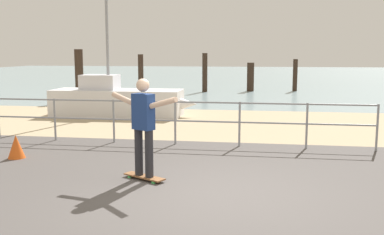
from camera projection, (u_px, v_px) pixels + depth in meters
ground_plane at (202, 220)px, 5.81m from camera, size 24.00×10.00×0.04m
beach_strip at (237, 124)px, 13.63m from camera, size 24.00×6.00×0.04m
sea_surface at (255, 76)px, 40.99m from camera, size 72.00×50.00×0.04m
railing_fence at (144, 115)px, 10.52m from camera, size 10.53×0.05×1.05m
sailboat at (122, 101)px, 15.21m from camera, size 4.97×1.48×5.09m
skateboard at (144, 177)px, 7.58m from camera, size 0.80×0.56×0.08m
skateboarder at (143, 122)px, 7.44m from camera, size 1.31×0.78×1.65m
groyne_post_0 at (79, 76)px, 19.60m from camera, size 0.36×0.36×2.29m
groyne_post_1 at (141, 77)px, 20.50m from camera, size 0.24×0.24×2.06m
groyne_post_2 at (205, 73)px, 24.13m from camera, size 0.28×0.28×2.11m
groyne_post_3 at (250, 77)px, 24.60m from camera, size 0.39×0.39×1.59m
groyne_post_4 at (295, 75)px, 24.65m from camera, size 0.25×0.25×1.78m
traffic_cone at (16, 147)px, 9.09m from camera, size 0.36×0.36×0.50m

